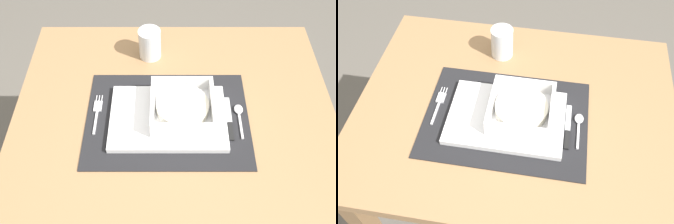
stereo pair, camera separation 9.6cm
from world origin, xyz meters
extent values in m
plane|color=#59544C|center=(0.00, 0.00, 0.00)|extent=(6.00, 6.00, 0.00)
cube|color=#936D47|center=(0.00, 0.00, 0.72)|extent=(0.89, 0.70, 0.03)
cube|color=brown|center=(-0.39, 0.30, 0.35)|extent=(0.05, 0.05, 0.70)
cube|color=brown|center=(0.39, 0.30, 0.35)|extent=(0.05, 0.05, 0.70)
cube|color=black|center=(-0.02, -0.04, 0.74)|extent=(0.44, 0.32, 0.00)
cube|color=white|center=(-0.02, -0.04, 0.74)|extent=(0.31, 0.21, 0.02)
cube|color=white|center=(0.02, -0.03, 0.76)|extent=(0.17, 0.17, 0.01)
cube|color=white|center=(-0.06, -0.03, 0.78)|extent=(0.01, 0.17, 0.04)
cube|color=white|center=(0.10, -0.03, 0.78)|extent=(0.01, 0.17, 0.04)
cube|color=white|center=(0.02, -0.11, 0.78)|extent=(0.15, 0.01, 0.04)
cube|color=white|center=(0.02, 0.05, 0.78)|extent=(0.15, 0.01, 0.04)
cylinder|color=silver|center=(0.02, -0.03, 0.78)|extent=(0.14, 0.14, 0.03)
cube|color=silver|center=(-0.21, -0.06, 0.74)|extent=(0.01, 0.08, 0.00)
cube|color=silver|center=(-0.21, 0.00, 0.74)|extent=(0.02, 0.04, 0.00)
cylinder|color=silver|center=(-0.22, 0.03, 0.74)|extent=(0.00, 0.02, 0.00)
cylinder|color=silver|center=(-0.21, 0.03, 0.74)|extent=(0.00, 0.02, 0.00)
cylinder|color=silver|center=(-0.20, 0.03, 0.74)|extent=(0.00, 0.02, 0.00)
cube|color=silver|center=(0.18, -0.07, 0.74)|extent=(0.01, 0.08, 0.00)
ellipsoid|color=silver|center=(0.18, -0.01, 0.74)|extent=(0.02, 0.03, 0.01)
cube|color=black|center=(0.15, -0.09, 0.74)|extent=(0.01, 0.06, 0.01)
cube|color=silver|center=(0.15, -0.01, 0.74)|extent=(0.01, 0.09, 0.00)
cube|color=#59331E|center=(0.13, -0.07, 0.74)|extent=(0.01, 0.05, 0.01)
cube|color=silver|center=(0.13, -0.01, 0.74)|extent=(0.01, 0.07, 0.00)
cylinder|color=white|center=(-0.07, 0.21, 0.78)|extent=(0.07, 0.07, 0.10)
cylinder|color=#C64C1E|center=(-0.07, 0.21, 0.76)|extent=(0.06, 0.06, 0.05)
camera|label=1|loc=(-0.02, -0.63, 1.52)|focal=38.79mm
camera|label=2|loc=(0.08, -0.62, 1.52)|focal=38.79mm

